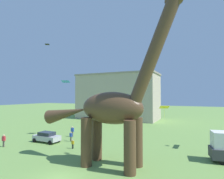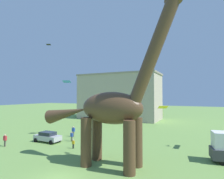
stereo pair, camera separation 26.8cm
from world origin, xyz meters
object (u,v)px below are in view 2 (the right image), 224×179
person_watching_child (73,143)px  person_near_flyer (5,139)px  kite_far_right (164,17)px  kite_apex (163,107)px  parked_sedan_left (48,137)px  dinosaur_sculpture (111,108)px  kite_near_low (67,82)px  person_far_spectator (73,130)px  kite_high_left (49,45)px  person_strolling_adult (72,135)px

person_watching_child → person_near_flyer: bearing=76.7°
kite_far_right → kite_apex: kite_far_right is taller
parked_sedan_left → dinosaur_sculpture: bearing=-18.3°
person_watching_child → kite_near_low: size_ratio=0.74×
dinosaur_sculpture → parked_sedan_left: (-12.93, 4.33, -5.04)m
person_far_spectator → kite_high_left: 17.17m
person_far_spectator → person_strolling_adult: 3.28m
dinosaur_sculpture → person_near_flyer: size_ratio=9.51×
kite_far_right → dinosaur_sculpture: bearing=-152.5°
person_watching_child → kite_apex: 16.05m
dinosaur_sculpture → person_strolling_adult: 12.71m
person_watching_child → kite_near_low: kite_near_low is taller
person_far_spectator → dinosaur_sculpture: bearing=41.2°
person_watching_child → kite_near_low: bearing=12.9°
parked_sedan_left → kite_apex: bearing=-23.6°
person_strolling_adult → kite_near_low: 9.58m
dinosaur_sculpture → parked_sedan_left: 14.54m
person_far_spectator → person_strolling_adult: (1.81, -2.73, -0.18)m
person_near_flyer → kite_high_left: bearing=-174.8°
person_strolling_adult → kite_apex: 19.63m
person_near_flyer → person_watching_child: bearing=104.9°
person_strolling_adult → person_near_flyer: person_near_flyer is taller
dinosaur_sculpture → person_watching_child: 9.45m
parked_sedan_left → person_watching_child: 5.79m
kite_apex → dinosaur_sculpture: bearing=146.3°
dinosaur_sculpture → kite_high_left: (-18.21, 9.54, 11.12)m
parked_sedan_left → person_far_spectator: 4.84m
person_far_spectator → person_strolling_adult: bearing=22.4°
person_strolling_adult → kite_apex: kite_apex is taller
parked_sedan_left → kite_high_left: (-5.28, 5.21, 16.15)m
kite_far_right → kite_near_low: bearing=160.9°
parked_sedan_left → person_near_flyer: (-3.48, -4.45, 0.22)m
parked_sedan_left → kite_near_low: (-0.15, 4.49, 8.75)m
kite_far_right → kite_apex: 11.16m
parked_sedan_left → kite_near_low: size_ratio=2.57×
kite_apex → kite_far_right: bearing=98.7°
person_far_spectator → kite_far_right: kite_far_right is taller
dinosaur_sculpture → kite_high_left: kite_high_left is taller
person_watching_child → kite_near_low: 11.96m
person_watching_child → person_near_flyer: size_ratio=0.71×
kite_high_left → parked_sedan_left: bearing=-44.6°
person_strolling_adult → kite_far_right: 20.99m
person_far_spectator → kite_high_left: bearing=-105.9°
kite_high_left → kite_near_low: bearing=-8.0°
person_far_spectator → person_watching_child: bearing=26.6°
kite_far_right → person_far_spectator: bearing=158.9°
parked_sedan_left → kite_far_right: (17.89, -1.75, 14.47)m
parked_sedan_left → person_near_flyer: size_ratio=2.47×
parked_sedan_left → kite_high_left: size_ratio=4.22×
parked_sedan_left → person_near_flyer: person_near_flyer is taller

